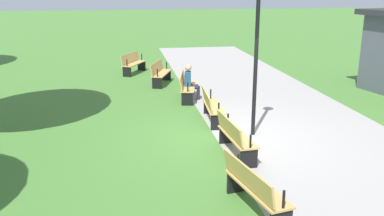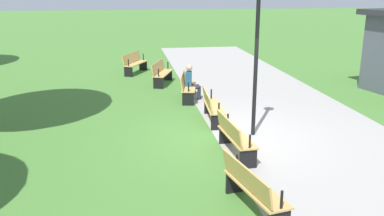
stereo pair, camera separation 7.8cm
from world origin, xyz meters
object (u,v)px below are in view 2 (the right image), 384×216
Objects in this scene: bench_0 at (134,63)px; person_seated at (191,81)px; lamp_post at (257,29)px; bench_1 at (161,73)px; bench_5 at (252,188)px; bench_4 at (234,136)px; bench_2 at (187,86)px; bench_3 at (212,106)px.

person_seated is at bearing 47.96° from bench_0.
lamp_post is (8.53, 2.83, 2.27)m from bench_0.
bench_5 is at bearing 23.13° from bench_1.
bench_4 is at bearing 26.96° from bench_1.
bench_2 is 4.55m from lamp_post.
bench_2 and bench_4 have the same top height.
bench_3 and bench_4 have the same top height.
person_seated reaches higher than bench_4.
bench_3 is (4.94, 1.00, 0.00)m from bench_1.
lamp_post is at bearing 35.89° from bench_1.
bench_5 is at bearing -17.40° from lamp_post.
person_seated is at bearing 178.23° from bench_4.
person_seated reaches higher than bench_5.
bench_1 is at bearing 50.02° from bench_0.
lamp_post reaches higher than bench_5.
bench_2 is (2.44, 0.67, 0.00)m from bench_1.
bench_0 is 12.40m from bench_5.
lamp_post is at bearing 142.42° from bench_4.
bench_4 and bench_5 have the same top height.
person_seated is at bearing 38.18° from bench_1.
person_seated is (-5.07, -0.18, 0.17)m from bench_4.
bench_4 is 2.53m from bench_5.
lamp_post reaches higher than bench_0.
lamp_post is at bearing 45.41° from bench_0.
bench_5 is at bearing 11.58° from bench_2.
bench_0 is at bearing 176.09° from bench_5.
lamp_post is (6.20, 1.85, 2.27)m from bench_1.
bench_2 is (4.76, 1.65, 0.00)m from bench_0.
bench_5 is 4.55m from lamp_post.
bench_0 is 0.43× the size of lamp_post.
bench_3 is at bearing 176.14° from bench_4.
person_seated is (-2.54, -0.18, 0.17)m from bench_3.
lamp_post is at bearing 151.03° from bench_5.
bench_1 is at bearing 172.25° from bench_5.
bench_1 is at bearing -163.41° from lamp_post.
bench_1 is 1.02× the size of bench_4.
bench_0 is at bearing -147.48° from person_seated.
bench_3 is at bearing 19.24° from bench_2.
bench_4 is 5.08m from person_seated.
bench_1 is 9.99m from bench_5.
bench_1 is 2.53m from bench_2.
bench_4 is (7.47, 1.00, 0.00)m from bench_1.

